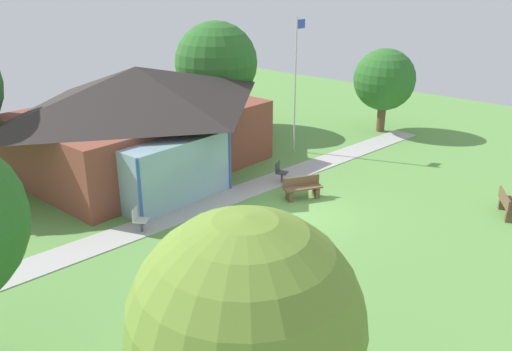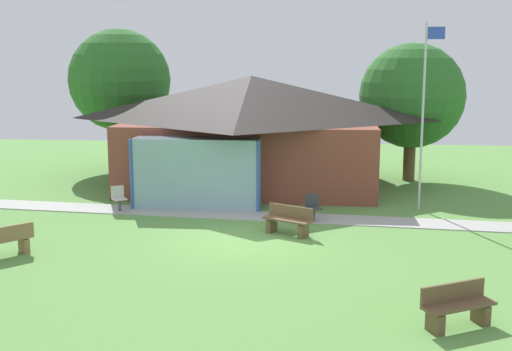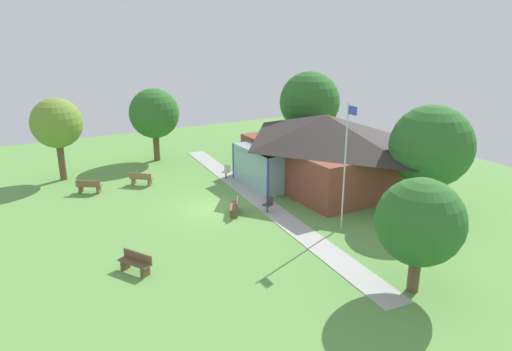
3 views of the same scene
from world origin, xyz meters
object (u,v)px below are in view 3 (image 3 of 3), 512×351
Objects in this scene: bench_front_left at (89,187)px; bench_mid_left at (141,179)px; patio_chair_west at (226,172)px; tree_behind_pavilion_right at (431,146)px; pavilion at (322,148)px; tree_behind_pavilion_left at (310,102)px; bench_front_right at (136,263)px; bench_rear_near_path at (235,207)px; tree_lawn_corner at (57,124)px; patio_chair_lawn_spare at (268,205)px; tree_east_hedge at (420,222)px; tree_west_hedge at (154,114)px; flagpole at (345,162)px.

bench_mid_left is at bearing 31.90° from bench_front_left.
tree_behind_pavilion_right reaches higher than patio_chair_west.
tree_behind_pavilion_left is at bearing 150.42° from pavilion.
bench_front_right is 12.86m from patio_chair_west.
bench_front_left is 9.55m from bench_rear_near_path.
tree_lawn_corner is (-3.62, -0.96, 3.35)m from bench_front_left.
pavilion reaches higher than patio_chair_lawn_spare.
bench_front_right is at bearing 102.73° from patio_chair_west.
tree_lawn_corner is (-14.51, -0.70, 3.35)m from bench_front_right.
bench_front_right is 0.28× the size of tree_lawn_corner.
tree_east_hedge reaches higher than bench_front_left.
bench_rear_near_path is 1.77× the size of patio_chair_west.
bench_mid_left is 0.32× the size of tree_east_hedge.
patio_chair_west reaches higher than bench_front_left.
bench_rear_near_path is 1.00× the size of bench_front_right.
bench_front_left is at bearing -154.28° from tree_east_hedge.
patio_chair_west is 11.25m from tree_lawn_corner.
patio_chair_lawn_spare is 0.19× the size of tree_east_hedge.
tree_west_hedge is at bearing -13.18° from patio_chair_west.
tree_east_hedge is at bearing -13.82° from flagpole.
patio_chair_lawn_spare is at bearing -45.51° from tree_behind_pavilion_left.
bench_front_right is at bearing 148.60° from bench_rear_near_path.
bench_front_left is 8.48m from tree_west_hedge.
bench_front_right is 0.28× the size of tree_west_hedge.
tree_west_hedge is (-12.49, -0.20, 3.16)m from bench_rear_near_path.
bench_front_left and bench_front_right have the same top height.
tree_east_hedge is (5.82, -1.43, -0.64)m from flagpole.
flagpole is at bearing -93.43° from tree_behind_pavilion_right.
flagpole is 14.60m from tree_behind_pavilion_left.
patio_chair_lawn_spare is (0.71, 1.64, 0.01)m from bench_rear_near_path.
bench_mid_left is at bearing 51.73° from bench_rear_near_path.
bench_rear_near_path is 0.28× the size of tree_west_hedge.
tree_west_hedge reaches higher than bench_front_right.
patio_chair_west is 7.78m from tree_west_hedge.
patio_chair_west is at bearing -172.48° from flagpole.
tree_lawn_corner is 0.99× the size of tree_west_hedge.
flagpole is 7.30× the size of patio_chair_lawn_spare.
pavilion is 12.97m from tree_west_hedge.
tree_behind_pavilion_right reaches higher than bench_front_left.
bench_front_right is 21.33m from tree_behind_pavilion_left.
tree_lawn_corner is (-3.72, -4.12, 3.35)m from bench_mid_left.
tree_behind_pavilion_left reaches higher than patio_chair_west.
patio_chair_lawn_spare is 13.48m from tree_behind_pavilion_left.
tree_west_hedge reaches higher than patio_chair_west.
tree_lawn_corner is at bearing -122.20° from pavilion.
tree_behind_pavilion_right is at bearing -136.56° from patio_chair_lawn_spare.
tree_behind_pavilion_right reaches higher than tree_lawn_corner.
tree_behind_pavilion_left reaches higher than patio_chair_lawn_spare.
bench_front_right is (10.89, -0.26, 0.00)m from bench_front_left.
patio_chair_lawn_spare is at bearing 7.94° from tree_west_hedge.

